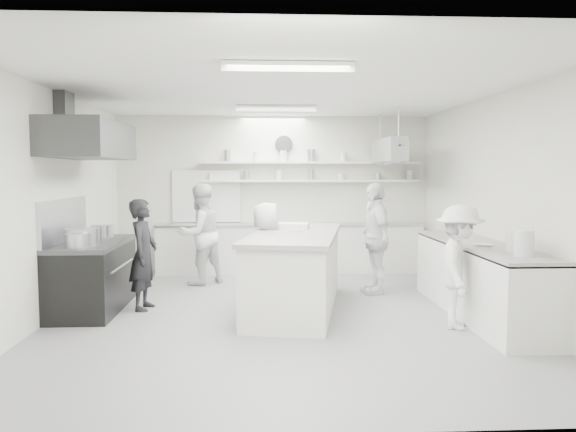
{
  "coord_description": "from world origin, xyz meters",
  "views": [
    {
      "loc": [
        -0.3,
        -7.46,
        1.92
      ],
      "look_at": [
        0.13,
        0.6,
        1.29
      ],
      "focal_mm": 35.14,
      "sensor_mm": 36.0,
      "label": 1
    }
  ],
  "objects_px": {
    "right_counter": "(480,281)",
    "cook_stove": "(143,254)",
    "prep_island": "(295,272)",
    "stove": "(93,278)",
    "back_counter": "(290,248)",
    "cook_back": "(200,234)"
  },
  "relations": [
    {
      "from": "right_counter",
      "to": "cook_stove",
      "type": "distance_m",
      "value": 4.6
    },
    {
      "from": "prep_island",
      "to": "right_counter",
      "type": "bearing_deg",
      "value": -1.24
    },
    {
      "from": "stove",
      "to": "back_counter",
      "type": "height_order",
      "value": "back_counter"
    },
    {
      "from": "right_counter",
      "to": "prep_island",
      "type": "bearing_deg",
      "value": 167.95
    },
    {
      "from": "back_counter",
      "to": "right_counter",
      "type": "bearing_deg",
      "value": -55.35
    },
    {
      "from": "back_counter",
      "to": "right_counter",
      "type": "xyz_separation_m",
      "value": [
        2.35,
        -3.4,
        0.01
      ]
    },
    {
      "from": "prep_island",
      "to": "stove",
      "type": "bearing_deg",
      "value": -170.84
    },
    {
      "from": "stove",
      "to": "right_counter",
      "type": "xyz_separation_m",
      "value": [
        5.25,
        -0.6,
        0.02
      ]
    },
    {
      "from": "cook_stove",
      "to": "back_counter",
      "type": "bearing_deg",
      "value": -32.37
    },
    {
      "from": "prep_island",
      "to": "cook_back",
      "type": "relative_size",
      "value": 1.63
    },
    {
      "from": "back_counter",
      "to": "stove",
      "type": "bearing_deg",
      "value": -136.01
    },
    {
      "from": "stove",
      "to": "right_counter",
      "type": "height_order",
      "value": "right_counter"
    },
    {
      "from": "stove",
      "to": "cook_stove",
      "type": "relative_size",
      "value": 1.16
    },
    {
      "from": "right_counter",
      "to": "prep_island",
      "type": "xyz_separation_m",
      "value": [
        -2.43,
        0.52,
        0.05
      ]
    },
    {
      "from": "cook_back",
      "to": "prep_island",
      "type": "bearing_deg",
      "value": 89.77
    },
    {
      "from": "stove",
      "to": "cook_back",
      "type": "height_order",
      "value": "cook_back"
    },
    {
      "from": "right_counter",
      "to": "cook_back",
      "type": "distance_m",
      "value": 4.61
    },
    {
      "from": "back_counter",
      "to": "prep_island",
      "type": "xyz_separation_m",
      "value": [
        -0.08,
        -2.88,
        0.06
      ]
    },
    {
      "from": "cook_stove",
      "to": "right_counter",
      "type": "bearing_deg",
      "value": -91.75
    },
    {
      "from": "back_counter",
      "to": "cook_stove",
      "type": "distance_m",
      "value": 3.57
    },
    {
      "from": "prep_island",
      "to": "cook_stove",
      "type": "bearing_deg",
      "value": -171.55
    },
    {
      "from": "prep_island",
      "to": "back_counter",
      "type": "bearing_deg",
      "value": 99.15
    }
  ]
}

